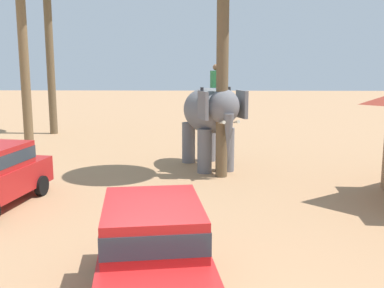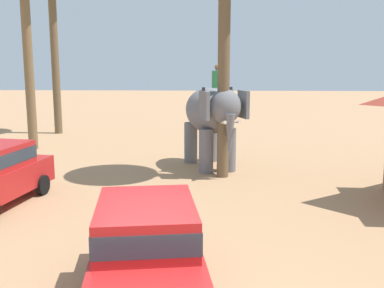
# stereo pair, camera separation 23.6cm
# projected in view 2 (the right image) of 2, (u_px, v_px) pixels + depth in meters

# --- Properties ---
(car_sedan_foreground) EXTENTS (2.33, 4.31, 1.70)m
(car_sedan_foreground) POSITION_uv_depth(u_px,v_px,m) (147.00, 250.00, 7.41)
(car_sedan_foreground) COLOR red
(car_sedan_foreground) RESTS_ON ground
(elephant_with_mahout) EXTENTS (2.66, 4.01, 3.88)m
(elephant_with_mahout) POSITION_uv_depth(u_px,v_px,m) (211.00, 116.00, 16.98)
(elephant_with_mahout) COLOR slate
(elephant_with_mahout) RESTS_ON ground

